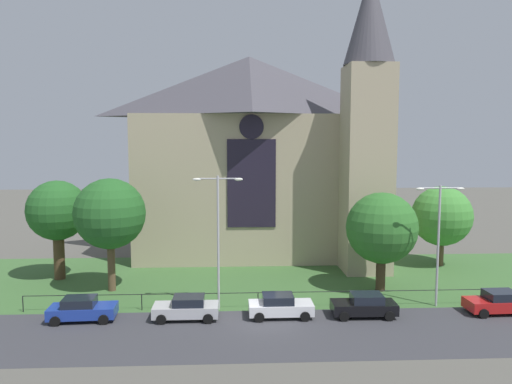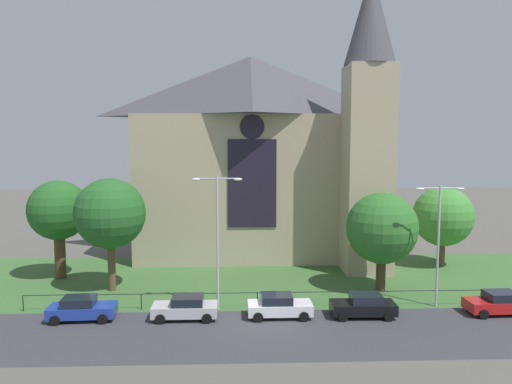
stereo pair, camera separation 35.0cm
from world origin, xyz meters
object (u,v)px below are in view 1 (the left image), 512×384
(tree_right_far, at_px, (442,216))
(parked_car_silver, at_px, (187,308))
(tree_left_far, at_px, (57,211))
(parked_car_white, at_px, (280,306))
(tree_left_near, at_px, (110,214))
(parked_car_blue, at_px, (82,309))
(church_building, at_px, (257,154))
(streetlamp_far, at_px, (439,230))
(streetlamp_near, at_px, (218,226))
(parked_car_black, at_px, (364,305))
(parked_car_red, at_px, (499,302))
(tree_right_near, at_px, (382,228))

(tree_right_far, relative_size, parked_car_silver, 1.76)
(tree_left_far, distance_m, parked_car_white, 20.80)
(parked_car_silver, bearing_deg, tree_left_near, -45.47)
(tree_left_near, distance_m, tree_right_far, 29.38)
(tree_right_far, xyz_separation_m, parked_car_blue, (-29.00, -12.78, -3.89))
(church_building, distance_m, tree_left_near, 17.54)
(tree_left_near, bearing_deg, parked_car_white, -27.12)
(streetlamp_far, height_order, parked_car_white, streetlamp_far)
(streetlamp_near, relative_size, parked_car_black, 2.17)
(tree_left_near, relative_size, parked_car_red, 2.05)
(streetlamp_near, relative_size, parked_car_red, 2.17)
(tree_right_near, relative_size, tree_right_far, 1.03)
(church_building, bearing_deg, parked_car_black, -71.80)
(streetlamp_near, bearing_deg, church_building, 78.36)
(tree_right_far, height_order, parked_car_red, tree_right_far)
(parked_car_blue, bearing_deg, parked_car_black, -3.29)
(streetlamp_far, distance_m, parked_car_blue, 24.45)
(parked_car_black, bearing_deg, parked_car_white, -0.15)
(parked_car_blue, height_order, parked_car_red, same)
(streetlamp_far, bearing_deg, tree_left_near, 168.72)
(tree_left_near, relative_size, streetlamp_near, 0.95)
(streetlamp_near, relative_size, parked_car_blue, 2.15)
(tree_left_near, bearing_deg, streetlamp_far, -11.28)
(tree_right_near, xyz_separation_m, tree_left_far, (-25.93, 4.48, 0.84))
(tree_right_near, bearing_deg, tree_right_far, 43.10)
(tree_left_near, bearing_deg, church_building, 45.80)
(streetlamp_far, bearing_deg, streetlamp_near, -180.00)
(tree_right_near, xyz_separation_m, parked_car_blue, (-21.13, -5.41, -4.13))
(tree_right_near, relative_size, parked_car_blue, 1.78)
(tree_left_far, xyz_separation_m, parked_car_white, (17.61, -9.88, -4.97))
(tree_right_near, bearing_deg, church_building, 124.10)
(parked_car_blue, bearing_deg, parked_car_red, -2.81)
(tree_left_far, distance_m, tree_left_near, 6.26)
(parked_car_silver, relative_size, parked_car_white, 1.00)
(tree_right_near, xyz_separation_m, parked_car_white, (-8.32, -5.41, -4.13))
(tree_right_near, relative_size, parked_car_black, 1.80)
(parked_car_white, bearing_deg, church_building, 91.47)
(tree_left_near, bearing_deg, tree_right_far, 12.61)
(tree_right_near, height_order, tree_left_far, tree_left_far)
(church_building, height_order, parked_car_silver, church_building)
(tree_right_far, distance_m, streetlamp_near, 23.14)
(tree_left_far, xyz_separation_m, parked_car_silver, (11.51, -9.97, -4.97))
(parked_car_silver, bearing_deg, tree_right_near, -159.10)
(parked_car_white, bearing_deg, parked_car_blue, 179.67)
(tree_left_far, relative_size, tree_left_near, 0.95)
(tree_left_near, xyz_separation_m, parked_car_blue, (-0.36, -6.37, -5.24))
(parked_car_white, bearing_deg, tree_left_far, 150.36)
(parked_car_blue, relative_size, parked_car_silver, 1.02)
(streetlamp_far, distance_m, parked_car_black, 7.49)
(streetlamp_near, distance_m, parked_car_silver, 5.70)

